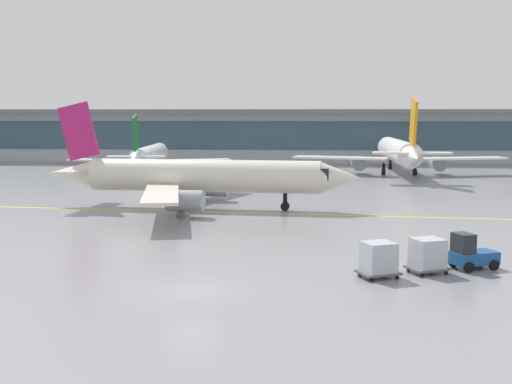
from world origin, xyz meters
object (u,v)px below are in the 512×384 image
(taxiing_regional_jet, at_px, (200,177))
(cargo_dolly_trailing, at_px, (378,258))
(baggage_tug, at_px, (471,254))
(gate_airplane_2, at_px, (398,152))
(cargo_dolly_lead, at_px, (428,254))
(gate_airplane_1, at_px, (149,155))

(taxiing_regional_jet, xyz_separation_m, cargo_dolly_trailing, (13.44, -24.82, -1.94))
(taxiing_regional_jet, height_order, baggage_tug, taxiing_regional_jet)
(gate_airplane_2, bearing_deg, cargo_dolly_trailing, 171.29)
(taxiing_regional_jet, height_order, cargo_dolly_lead, taxiing_regional_jet)
(baggage_tug, relative_size, cargo_dolly_trailing, 1.15)
(gate_airplane_1, distance_m, gate_airplane_2, 36.85)
(gate_airplane_2, bearing_deg, cargo_dolly_lead, 173.78)
(taxiing_regional_jet, distance_m, cargo_dolly_trailing, 28.29)
(baggage_tug, xyz_separation_m, cargo_dolly_lead, (-2.64, -1.10, 0.16))
(gate_airplane_2, distance_m, baggage_tug, 58.78)
(gate_airplane_2, xyz_separation_m, cargo_dolly_lead, (-7.41, -59.63, -2.24))
(baggage_tug, height_order, cargo_dolly_trailing, baggage_tug)
(gate_airplane_2, relative_size, taxiing_regional_jet, 1.10)
(gate_airplane_1, height_order, cargo_dolly_lead, gate_airplane_1)
(gate_airplane_2, relative_size, cargo_dolly_lead, 12.95)
(gate_airplane_2, distance_m, cargo_dolly_lead, 60.14)
(baggage_tug, distance_m, cargo_dolly_lead, 2.87)
(taxiing_regional_jet, bearing_deg, cargo_dolly_lead, -49.89)
(gate_airplane_1, relative_size, cargo_dolly_trailing, 10.40)
(gate_airplane_1, bearing_deg, cargo_dolly_trailing, -159.62)
(gate_airplane_1, distance_m, baggage_tug, 66.86)
(baggage_tug, bearing_deg, gate_airplane_2, 62.74)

